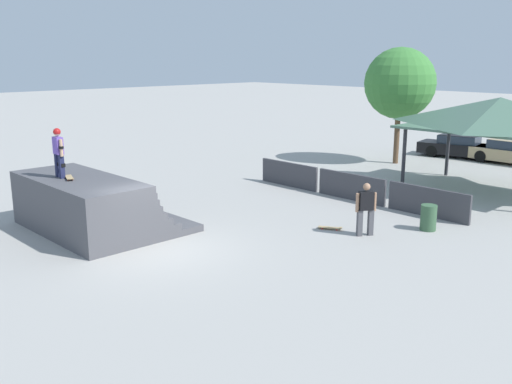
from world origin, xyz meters
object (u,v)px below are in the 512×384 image
Objects in this scene: parked_car_black at (460,147)px; skater_on_deck at (58,149)px; skateboard_on_deck at (69,177)px; bystander_walking at (366,207)px; skateboard_on_ground at (331,228)px; tree_beside_pavilion at (400,83)px; trash_bin at (428,218)px; parked_car_tan at (512,152)px.

skater_on_deck is at bearing -105.68° from parked_car_black.
bystander_walking is (6.64, 6.62, -0.90)m from skateboard_on_deck.
bystander_walking is 0.36× the size of parked_car_black.
parked_car_black is (-3.74, 16.10, 0.54)m from skateboard_on_ground.
tree_beside_pavilion is (0.68, 18.34, 1.50)m from skater_on_deck.
bystander_walking reaches higher than trash_bin.
parked_car_black and parked_car_tan have the same top height.
skateboard_on_deck is (0.44, 0.09, -0.85)m from skater_on_deck.
parked_car_black is (2.18, 22.53, -2.10)m from skater_on_deck.
trash_bin is 14.35m from parked_car_tan.
parked_car_tan is (2.83, 0.15, 0.00)m from parked_car_black.
skateboard_on_deck reaches higher than bystander_walking.
parked_car_black is at bearing -130.48° from bystander_walking.
skateboard_on_ground is 0.92× the size of trash_bin.
bystander_walking is at bearing -16.77° from skateboard_on_ground.
skater_on_deck is 22.73m from parked_car_black.
skateboard_on_ground is at bearing 68.70° from skateboard_on_deck.
skateboard_on_ground is 0.13× the size of tree_beside_pavilion.
skater_on_deck is at bearing -162.79° from skateboard_on_ground.
skateboard_on_deck reaches higher than parked_car_tan.
bystander_walking is at bearing -61.22° from tree_beside_pavilion.
trash_bin is at bearing -52.22° from tree_beside_pavilion.
skater_on_deck is at bearing -14.18° from bystander_walking.
tree_beside_pavilion is at bearing 83.56° from skateboard_on_ground.
parked_car_tan is (-3.16, 14.00, 0.18)m from trash_bin.
tree_beside_pavilion is 7.12× the size of trash_bin.
parked_car_black is 2.83m from parked_car_tan.
skater_on_deck reaches higher than parked_car_black.
skateboard_on_ground is 0.18× the size of parked_car_tan.
parked_car_tan reaches higher than skateboard_on_ground.
trash_bin is (8.17, 8.69, -2.28)m from skater_on_deck.
skateboard_on_deck is 8.57m from skateboard_on_ground.
parked_car_tan is (4.57, 22.59, -1.24)m from skateboard_on_deck.
skateboard_on_ground is 16.54m from parked_car_black.
tree_beside_pavilion is (-5.24, 11.91, 4.14)m from skateboard_on_ground.
tree_beside_pavilion is 7.11m from parked_car_tan.
parked_car_tan is at bearing 63.03° from skateboard_on_ground.
tree_beside_pavilion reaches higher than trash_bin.
skateboard_on_ground is (5.48, 6.35, -1.79)m from skateboard_on_deck.
tree_beside_pavilion is at bearing -118.88° from bystander_walking.
skater_on_deck is 1.99× the size of skateboard_on_deck.
skater_on_deck is 0.36× the size of parked_car_tan.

